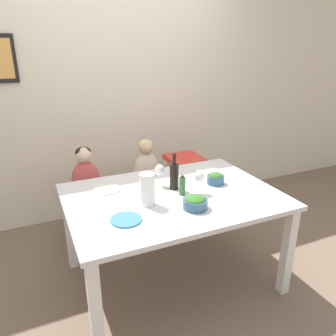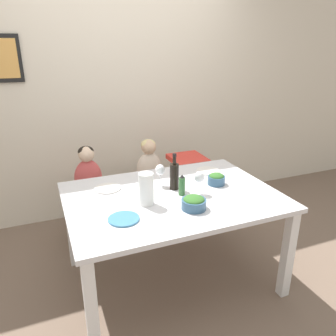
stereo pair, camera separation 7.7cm
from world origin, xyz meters
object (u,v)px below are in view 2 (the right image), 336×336
wine_bottle (174,175)px  wine_glass_far (160,170)px  dinner_plate_front_left (124,219)px  dinner_plate_back_right (208,171)px  salad_bowl_small (216,179)px  chair_far_center (150,192)px  chair_far_left (91,202)px  salad_bowl_large (194,203)px  dinner_plate_back_left (108,188)px  paper_towel_roll (146,189)px  person_child_center (149,164)px  person_child_left (88,172)px  wine_glass_near (199,178)px  chair_right_highchair (188,171)px

wine_bottle → wine_glass_far: 0.13m
wine_glass_far → dinner_plate_front_left: bearing=-134.2°
wine_glass_far → wine_bottle: bearing=-52.0°
dinner_plate_front_left → dinner_plate_back_right: size_ratio=1.00×
wine_glass_far → dinner_plate_front_left: size_ratio=0.87×
salad_bowl_small → dinner_plate_front_left: size_ratio=0.69×
chair_far_center → wine_glass_far: wine_glass_far is taller
wine_bottle → dinner_plate_back_right: bearing=28.2°
chair_far_left → salad_bowl_large: 1.29m
chair_far_center → dinner_plate_front_left: 1.25m
dinner_plate_back_left → dinner_plate_back_right: 0.89m
paper_towel_roll → wine_glass_far: bearing=52.6°
dinner_plate_back_left → person_child_center: bearing=47.0°
salad_bowl_large → salad_bowl_small: same height
chair_far_left → person_child_left: (0.00, 0.00, 0.31)m
wine_glass_far → dinner_plate_front_left: (-0.40, -0.42, -0.12)m
dinner_plate_front_left → dinner_plate_back_left: 0.50m
salad_bowl_large → dinner_plate_back_left: (-0.47, 0.53, -0.04)m
paper_towel_roll → wine_glass_near: (0.41, 0.02, 0.01)m
chair_far_center → salad_bowl_large: (-0.06, -1.10, 0.41)m
wine_bottle → salad_bowl_small: size_ratio=2.05×
chair_right_highchair → salad_bowl_small: size_ratio=5.14×
person_child_center → wine_glass_near: bearing=-84.8°
person_child_left → paper_towel_roll: bearing=-74.2°
wine_bottle → dinner_plate_back_right: size_ratio=1.41×
chair_far_center → person_child_left: bearing=179.9°
person_child_center → wine_bottle: size_ratio=1.71×
paper_towel_roll → wine_bottle: bearing=30.5°
person_child_center → wine_glass_near: person_child_center is taller
person_child_left → wine_glass_far: (0.46, -0.65, 0.18)m
chair_right_highchair → salad_bowl_large: salad_bowl_large is taller
wine_glass_far → dinner_plate_back_left: size_ratio=0.87×
chair_far_center → wine_glass_far: (-0.13, -0.65, 0.49)m
wine_glass_near → dinner_plate_front_left: wine_glass_near is taller
chair_far_left → salad_bowl_small: 1.25m
dinner_plate_back_right → wine_glass_far: bearing=-165.9°
salad_bowl_large → wine_glass_near: bearing=55.2°
person_child_left → salad_bowl_large: 1.22m
person_child_center → dinner_plate_back_right: 0.64m
salad_bowl_large → dinner_plate_back_right: salad_bowl_large is taller
paper_towel_roll → dinner_plate_front_left: bearing=-143.1°
wine_bottle → paper_towel_roll: bearing=-149.5°
chair_right_highchair → salad_bowl_large: 1.22m
person_child_center → paper_towel_roll: paper_towel_roll is taller
chair_far_left → wine_glass_near: bearing=-53.1°
chair_far_center → wine_glass_near: size_ratio=2.59×
chair_far_center → dinner_plate_back_right: dinner_plate_back_right is taller
wine_glass_near → dinner_plate_back_left: bearing=151.6°
paper_towel_roll → dinner_plate_back_right: 0.80m
salad_bowl_large → wine_glass_far: bearing=99.0°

